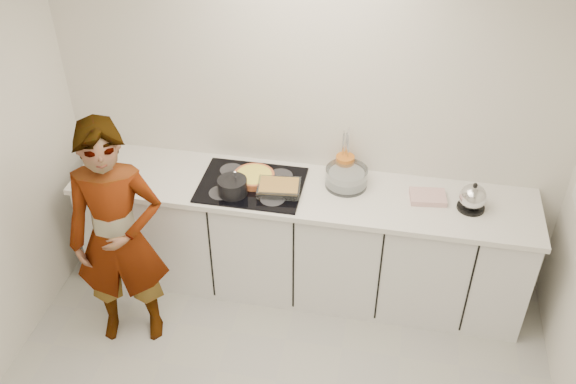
% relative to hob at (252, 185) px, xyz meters
% --- Properties ---
extents(ceiling, '(3.60, 3.20, 0.00)m').
position_rel_hob_xyz_m(ceiling, '(0.35, -1.26, 1.68)').
color(ceiling, white).
rests_on(ceiling, wall_back).
extents(wall_back, '(3.60, 0.00, 2.60)m').
position_rel_hob_xyz_m(wall_back, '(0.35, 0.34, 0.38)').
color(wall_back, silver).
rests_on(wall_back, ground).
extents(base_cabinets, '(3.20, 0.58, 0.87)m').
position_rel_hob_xyz_m(base_cabinets, '(0.35, 0.02, -0.48)').
color(base_cabinets, white).
rests_on(base_cabinets, floor).
extents(countertop, '(3.24, 0.64, 0.04)m').
position_rel_hob_xyz_m(countertop, '(0.35, 0.02, -0.03)').
color(countertop, white).
rests_on(countertop, base_cabinets).
extents(hob, '(0.72, 0.54, 0.01)m').
position_rel_hob_xyz_m(hob, '(0.00, 0.00, 0.00)').
color(hob, black).
rests_on(hob, countertop).
extents(tart_dish, '(0.31, 0.31, 0.05)m').
position_rel_hob_xyz_m(tart_dish, '(0.01, 0.05, 0.03)').
color(tart_dish, '#C15D32').
rests_on(tart_dish, hob).
extents(saucepan, '(0.21, 0.21, 0.19)m').
position_rel_hob_xyz_m(saucepan, '(-0.10, -0.13, 0.06)').
color(saucepan, black).
rests_on(saucepan, hob).
extents(baking_dish, '(0.31, 0.24, 0.06)m').
position_rel_hob_xyz_m(baking_dish, '(0.21, -0.05, 0.04)').
color(baking_dish, silver).
rests_on(baking_dish, hob).
extents(mixing_bowl, '(0.36, 0.36, 0.14)m').
position_rel_hob_xyz_m(mixing_bowl, '(0.65, 0.13, 0.06)').
color(mixing_bowl, silver).
rests_on(mixing_bowl, countertop).
extents(tea_towel, '(0.26, 0.20, 0.04)m').
position_rel_hob_xyz_m(tea_towel, '(1.21, 0.07, 0.01)').
color(tea_towel, white).
rests_on(tea_towel, countertop).
extents(kettle, '(0.23, 0.23, 0.21)m').
position_rel_hob_xyz_m(kettle, '(1.49, 0.02, 0.08)').
color(kettle, black).
rests_on(kettle, countertop).
extents(utensil_crock, '(0.17, 0.17, 0.16)m').
position_rel_hob_xyz_m(utensil_crock, '(0.62, 0.24, 0.07)').
color(utensil_crock, orange).
rests_on(utensil_crock, countertop).
extents(cook, '(0.70, 0.55, 1.71)m').
position_rel_hob_xyz_m(cook, '(-0.73, -0.65, -0.06)').
color(cook, white).
rests_on(cook, floor).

